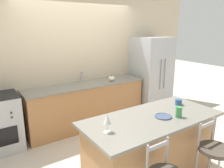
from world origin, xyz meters
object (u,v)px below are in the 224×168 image
Objects in this scene: bar_stool_far at (213,157)px; dinner_plate at (163,116)px; refrigerator at (151,75)px; wine_glass at (107,119)px; coffee_mug at (179,102)px; pumpkin_decoration at (112,79)px; tumbler_cup at (179,112)px.

bar_stool_far is 0.74m from dinner_plate.
refrigerator is 8.29× the size of wine_glass.
wine_glass reaches higher than coffee_mug.
pumpkin_decoration is (0.23, 2.52, 0.43)m from bar_stool_far.
dinner_plate is at bearing -105.08° from pumpkin_decoration.
bar_stool_far is 4.47× the size of wine_glass.
refrigerator is 13.15× the size of tumbler_cup.
dinner_plate is at bearing -130.21° from refrigerator.
refrigerator is 2.92m from bar_stool_far.
refrigerator is at bearing 49.79° from dinner_plate.
pumpkin_decoration is at bearing 84.76° from bar_stool_far.
bar_stool_far is 4.51× the size of dinner_plate.
wine_glass is 2.34m from pumpkin_decoration.
tumbler_cup reaches higher than dinner_plate.
dinner_plate is 1.60× the size of pumpkin_decoration.
wine_glass is 0.99m from tumbler_cup.
refrigerator is 2.61m from dinner_plate.
coffee_mug is 0.91× the size of tumbler_cup.
wine_glass is (-0.81, 0.05, 0.15)m from dinner_plate.
dinner_plate is at bearing 118.71° from bar_stool_far.
wine_glass is 1.75× the size of coffee_mug.
refrigerator is 14.49× the size of coffee_mug.
tumbler_cup is (-1.53, -2.10, 0.11)m from refrigerator.
wine_glass is at bearing -174.37° from coffee_mug.
bar_stool_far is 7.09× the size of tumbler_cup.
wine_glass is at bearing 151.52° from bar_stool_far.
coffee_mug is at bearing -123.02° from refrigerator.
coffee_mug reaches higher than dinner_plate.
tumbler_cup reaches higher than pumpkin_decoration.
coffee_mug is 1.79m from pumpkin_decoration.
bar_stool_far is at bearing -118.60° from refrigerator.
bar_stool_far is 7.20× the size of pumpkin_decoration.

